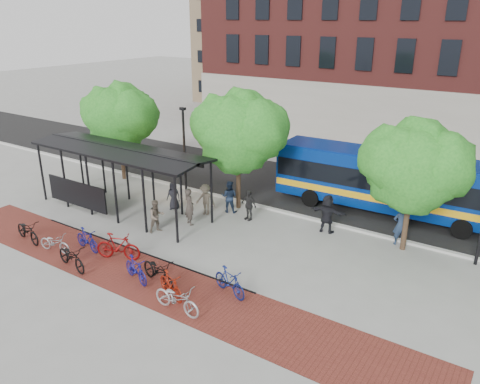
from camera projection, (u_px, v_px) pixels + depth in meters
The scene contains 29 objects.
ground at pixel (253, 243), 21.86m from camera, with size 160.00×160.00×0.00m, color #9E9E99.
asphalt_street at pixel (323, 193), 28.10m from camera, with size 160.00×8.00×0.01m, color black.
curb at pixel (292, 214), 24.96m from camera, with size 160.00×0.25×0.12m, color #B7B7B2.
brick_strip at pixel (146, 278), 18.99m from camera, with size 24.00×3.00×0.01m, color maroon.
bike_rack_rail at pixel (139, 260), 20.36m from camera, with size 12.00×0.05×0.95m, color black.
bus_shelter at pixel (118, 157), 24.63m from camera, with size 10.60×3.07×3.60m.
tree_a at pixel (120, 114), 29.13m from camera, with size 4.90×4.00×6.18m.
tree_b at pixel (240, 129), 24.40m from camera, with size 5.15×4.20×6.47m.
tree_c at pixel (416, 164), 19.90m from camera, with size 4.66×3.80×5.92m.
lamp_post_left at pixel (184, 148), 27.32m from camera, with size 0.35×0.20×5.12m.
bus at pixel (390, 180), 24.65m from camera, with size 12.23×3.20×3.28m.
bike_0 at pixel (28, 231), 21.89m from camera, with size 0.72×2.07×1.08m, color black.
bike_2 at pixel (55, 243), 20.96m from camera, with size 0.59×1.69×0.89m, color #999A9C.
bike_3 at pixel (87, 240), 21.09m from camera, with size 0.48×1.71×1.03m, color navy.
bike_4 at pixel (71, 257), 19.52m from camera, with size 0.71×2.04×1.07m, color black.
bike_5 at pixel (118, 246), 20.26m from camera, with size 0.57×2.03×1.22m, color maroon.
bike_7 at pixel (136, 269), 18.61m from camera, with size 0.49×1.72×1.03m, color navy.
bike_8 at pixel (158, 271), 18.39m from camera, with size 0.74×2.12×1.11m, color black.
bike_9 at pixel (171, 285), 17.55m from camera, with size 0.47×1.67×1.01m, color #A0210E.
bike_10 at pixel (177, 299), 16.63m from camera, with size 0.71×2.05×1.07m, color #A5A5A7.
bike_11 at pixel (230, 282), 17.70m from camera, with size 0.51×1.79×1.08m, color navy.
pedestrian_0 at pixel (174, 196), 25.50m from camera, with size 0.77×0.50×1.58m, color black.
pedestrian_1 at pixel (189, 207), 23.56m from camera, with size 0.70×0.46×1.93m, color #39332E.
pedestrian_2 at pixel (229, 197), 25.11m from camera, with size 0.86×0.67×1.76m, color #1C2A42.
pedestrian_3 at pixel (206, 199), 24.80m from camera, with size 1.10×0.63×1.70m, color brown.
pedestrian_4 at pixel (249, 205), 24.16m from camera, with size 0.96×0.40×1.64m, color #272727.
pedestrian_5 at pixel (327, 214), 22.69m from camera, with size 1.80×0.57×1.94m, color black.
pedestrian_7 at pixel (401, 225), 21.45m from camera, with size 0.72×0.47×1.96m, color #223350.
pedestrian_8 at pixel (157, 216), 22.77m from camera, with size 0.81×0.63×1.66m, color #65584B.
Camera 1 is at (10.32, -16.69, 9.94)m, focal length 35.00 mm.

